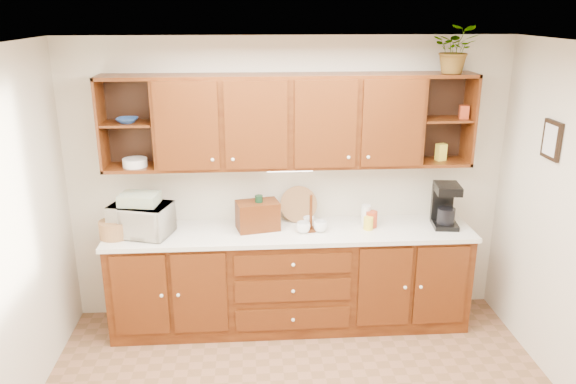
{
  "coord_description": "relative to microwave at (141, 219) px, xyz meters",
  "views": [
    {
      "loc": [
        -0.34,
        -3.18,
        2.82
      ],
      "look_at": [
        -0.04,
        1.15,
        1.39
      ],
      "focal_mm": 35.0,
      "sensor_mm": 36.0,
      "label": 1
    }
  ],
  "objects": [
    {
      "name": "ceiling",
      "position": [
        1.3,
        -1.43,
        1.52
      ],
      "size": [
        4.0,
        4.0,
        0.0
      ],
      "primitive_type": "plane",
      "rotation": [
        3.14,
        0.0,
        0.0
      ],
      "color": "white",
      "rests_on": "back_wall"
    },
    {
      "name": "back_wall",
      "position": [
        1.3,
        0.32,
        0.22
      ],
      "size": [
        4.0,
        0.0,
        4.0
      ],
      "primitive_type": "plane",
      "rotation": [
        1.57,
        0.0,
        0.0
      ],
      "color": "beige",
      "rests_on": "floor"
    },
    {
      "name": "base_cabinets",
      "position": [
        1.3,
        0.02,
        -0.63
      ],
      "size": [
        3.2,
        0.6,
        0.9
      ],
      "primitive_type": "cube",
      "color": "#331205",
      "rests_on": "floor"
    },
    {
      "name": "countertop",
      "position": [
        1.3,
        0.01,
        -0.16
      ],
      "size": [
        3.24,
        0.64,
        0.04
      ],
      "primitive_type": "cube",
      "color": "white",
      "rests_on": "base_cabinets"
    },
    {
      "name": "upper_cabinets",
      "position": [
        1.31,
        0.16,
        0.81
      ],
      "size": [
        3.2,
        0.33,
        0.8
      ],
      "color": "#331205",
      "rests_on": "back_wall"
    },
    {
      "name": "undercabinet_light",
      "position": [
        1.3,
        0.11,
        0.39
      ],
      "size": [
        0.4,
        0.05,
        0.02
      ],
      "primitive_type": "cube",
      "color": "white",
      "rests_on": "upper_cabinets"
    },
    {
      "name": "framed_picture",
      "position": [
        3.28,
        -0.53,
        0.77
      ],
      "size": [
        0.03,
        0.24,
        0.3
      ],
      "primitive_type": "cube",
      "color": "black",
      "rests_on": "right_wall"
    },
    {
      "name": "wicker_basket",
      "position": [
        -0.22,
        -0.04,
        -0.07
      ],
      "size": [
        0.34,
        0.34,
        0.15
      ],
      "primitive_type": "cylinder",
      "rotation": [
        0.0,
        0.0,
        -0.41
      ],
      "color": "olive",
      "rests_on": "countertop"
    },
    {
      "name": "microwave",
      "position": [
        0.0,
        0.0,
        0.0
      ],
      "size": [
        0.58,
        0.47,
        0.28
      ],
      "primitive_type": "imported",
      "rotation": [
        0.0,
        0.0,
        -0.3
      ],
      "color": "silver",
      "rests_on": "countertop"
    },
    {
      "name": "towel_stack",
      "position": [
        0.0,
        0.0,
        0.19
      ],
      "size": [
        0.35,
        0.28,
        0.1
      ],
      "primitive_type": "cube",
      "rotation": [
        0.0,
        0.0,
        -0.17
      ],
      "color": "#DAB966",
      "rests_on": "microwave"
    },
    {
      "name": "wine_bottle",
      "position": [
        1.02,
        0.05,
        0.02
      ],
      "size": [
        0.09,
        0.09,
        0.32
      ],
      "primitive_type": "cylinder",
      "rotation": [
        0.0,
        0.0,
        0.43
      ],
      "color": "black",
      "rests_on": "countertop"
    },
    {
      "name": "woven_tray",
      "position": [
        1.39,
        0.22,
        -0.13
      ],
      "size": [
        0.34,
        0.09,
        0.33
      ],
      "primitive_type": "cylinder",
      "rotation": [
        1.36,
        0.0,
        -0.01
      ],
      "color": "olive",
      "rests_on": "countertop"
    },
    {
      "name": "bread_box",
      "position": [
        1.01,
        0.06,
        -0.01
      ],
      "size": [
        0.41,
        0.3,
        0.26
      ],
      "primitive_type": "cube",
      "rotation": [
        0.0,
        0.0,
        0.21
      ],
      "color": "#331205",
      "rests_on": "countertop"
    },
    {
      "name": "mug_tree",
      "position": [
        1.48,
        -0.01,
        -0.09
      ],
      "size": [
        0.31,
        0.3,
        0.33
      ],
      "rotation": [
        0.0,
        0.0,
        -0.42
      ],
      "color": "#331205",
      "rests_on": "countertop"
    },
    {
      "name": "canister_red",
      "position": [
        2.03,
        0.04,
        -0.07
      ],
      "size": [
        0.12,
        0.12,
        0.15
      ],
      "primitive_type": "cylinder",
      "rotation": [
        0.0,
        0.0,
        -0.22
      ],
      "color": "#B13919",
      "rests_on": "countertop"
    },
    {
      "name": "canister_white",
      "position": [
        1.99,
        0.09,
        -0.04
      ],
      "size": [
        0.11,
        0.11,
        0.19
      ],
      "primitive_type": "cylinder",
      "rotation": [
        0.0,
        0.0,
        -0.31
      ],
      "color": "white",
      "rests_on": "countertop"
    },
    {
      "name": "canister_yellow",
      "position": [
        1.99,
        -0.02,
        -0.08
      ],
      "size": [
        0.09,
        0.09,
        0.12
      ],
      "primitive_type": "cylinder",
      "rotation": [
        0.0,
        0.0,
        0.08
      ],
      "color": "yellow",
      "rests_on": "countertop"
    },
    {
      "name": "coffee_maker",
      "position": [
        2.69,
        0.03,
        0.05
      ],
      "size": [
        0.24,
        0.3,
        0.4
      ],
      "rotation": [
        0.0,
        0.0,
        -0.12
      ],
      "color": "black",
      "rests_on": "countertop"
    },
    {
      "name": "bowl_stack",
      "position": [
        -0.07,
        0.13,
        0.84
      ],
      "size": [
        0.19,
        0.19,
        0.04
      ],
      "primitive_type": "imported",
      "rotation": [
        0.0,
        0.0,
        -0.09
      ],
      "color": "navy",
      "rests_on": "upper_cabinets"
    },
    {
      "name": "plate_stack",
      "position": [
        -0.04,
        0.13,
        0.48
      ],
      "size": [
        0.27,
        0.27,
        0.07
      ],
      "primitive_type": "cylinder",
      "rotation": [
        0.0,
        0.0,
        -0.33
      ],
      "color": "white",
      "rests_on": "upper_cabinets"
    },
    {
      "name": "pantry_box_yellow",
      "position": [
        2.65,
        0.15,
        0.52
      ],
      "size": [
        0.1,
        0.09,
        0.15
      ],
      "primitive_type": "cube",
      "rotation": [
        0.0,
        0.0,
        0.31
      ],
      "color": "yellow",
      "rests_on": "upper_cabinets"
    },
    {
      "name": "pantry_box_red",
      "position": [
        2.82,
        0.12,
        0.88
      ],
      "size": [
        0.09,
        0.08,
        0.11
      ],
      "primitive_type": "cube",
      "rotation": [
        0.0,
        0.0,
        -0.17
      ],
      "color": "#B13919",
      "rests_on": "upper_cabinets"
    },
    {
      "name": "potted_plant",
      "position": [
        2.68,
        0.1,
        1.41
      ],
      "size": [
        0.45,
        0.43,
        0.4
      ],
      "primitive_type": "imported",
      "rotation": [
        0.0,
        0.0,
        -0.4
      ],
      "color": "#999999",
      "rests_on": "upper_cabinets"
    }
  ]
}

